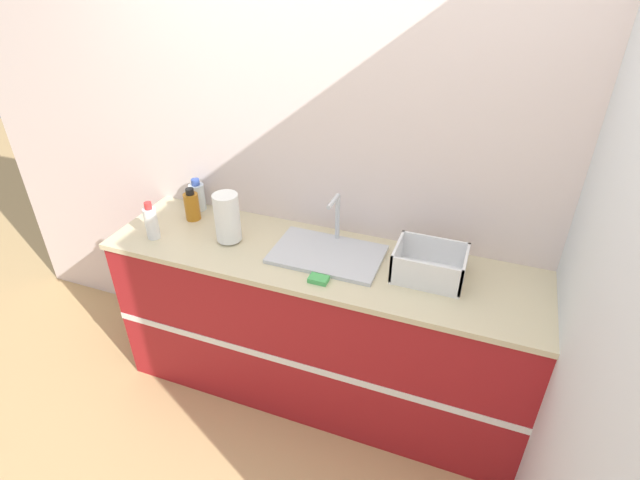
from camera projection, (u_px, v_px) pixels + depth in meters
The scene contains 11 objects.
ground_plane at pixel (302, 424), 2.75m from camera, with size 12.00×12.00×0.00m, color tan.
wall_back at pixel (342, 165), 2.53m from camera, with size 4.60×0.06×2.60m.
wall_right at pixel (590, 237), 1.94m from camera, with size 0.06×2.57×2.60m.
counter_cabinet at pixel (320, 328), 2.72m from camera, with size 2.22×0.59×0.93m.
sink at pixel (328, 252), 2.48m from camera, with size 0.54×0.34×0.28m.
paper_towel_roll at pixel (227, 218), 2.54m from camera, with size 0.13×0.13×0.27m.
dish_rack at pixel (429, 267), 2.31m from camera, with size 0.32×0.24×0.15m.
bottle_amber at pixel (192, 206), 2.76m from camera, with size 0.08×0.08×0.19m.
bottle_clear at pixel (197, 196), 2.85m from camera, with size 0.09×0.09×0.19m.
bottle_white_spray at pixel (151, 222), 2.58m from camera, with size 0.07×0.07×0.21m.
sponge at pixel (319, 279), 2.30m from camera, with size 0.09×0.06×0.02m.
Camera 1 is at (0.72, -1.63, 2.33)m, focal length 28.00 mm.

